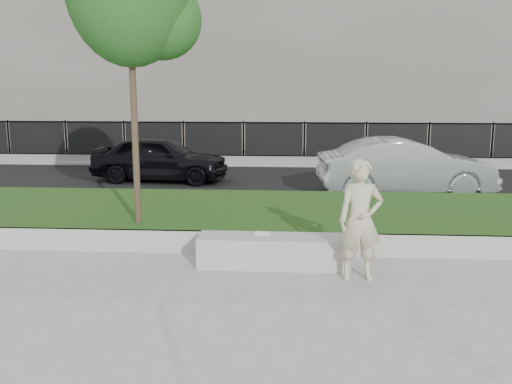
# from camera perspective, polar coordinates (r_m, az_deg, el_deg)

# --- Properties ---
(ground) EXTENTS (90.00, 90.00, 0.00)m
(ground) POSITION_cam_1_polar(r_m,az_deg,el_deg) (9.13, -4.28, -8.03)
(ground) COLOR gray
(ground) RESTS_ON ground
(grass_bank) EXTENTS (34.00, 4.00, 0.40)m
(grass_bank) POSITION_cam_1_polar(r_m,az_deg,el_deg) (11.94, -2.26, -2.50)
(grass_bank) COLOR black
(grass_bank) RESTS_ON ground
(grass_kerb) EXTENTS (34.00, 0.08, 0.40)m
(grass_kerb) POSITION_cam_1_polar(r_m,az_deg,el_deg) (10.06, -3.46, -5.05)
(grass_kerb) COLOR #A4A199
(grass_kerb) RESTS_ON ground
(street) EXTENTS (34.00, 7.00, 0.04)m
(street) POSITION_cam_1_polar(r_m,az_deg,el_deg) (17.35, -0.31, 1.07)
(street) COLOR black
(street) RESTS_ON ground
(far_pavement) EXTENTS (34.00, 3.00, 0.12)m
(far_pavement) POSITION_cam_1_polar(r_m,az_deg,el_deg) (21.78, 0.56, 3.16)
(far_pavement) COLOR gray
(far_pavement) RESTS_ON ground
(iron_fence) EXTENTS (32.00, 0.30, 1.50)m
(iron_fence) POSITION_cam_1_polar(r_m,az_deg,el_deg) (20.73, 0.40, 4.12)
(iron_fence) COLOR slate
(iron_fence) RESTS_ON far_pavement
(building_facade) EXTENTS (34.00, 10.00, 10.00)m
(building_facade) POSITION_cam_1_polar(r_m,az_deg,el_deg) (28.66, 1.43, 14.87)
(building_facade) COLOR #605B54
(building_facade) RESTS_ON ground
(stone_bench) EXTENTS (2.46, 0.61, 0.50)m
(stone_bench) POSITION_cam_1_polar(r_m,az_deg,el_deg) (9.35, 1.77, -5.93)
(stone_bench) COLOR #A4A199
(stone_bench) RESTS_ON ground
(man) EXTENTS (0.71, 0.50, 1.85)m
(man) POSITION_cam_1_polar(r_m,az_deg,el_deg) (8.71, 10.38, -2.78)
(man) COLOR #C1B994
(man) RESTS_ON ground
(book) EXTENTS (0.26, 0.20, 0.03)m
(book) POSITION_cam_1_polar(r_m,az_deg,el_deg) (9.41, 0.63, -4.15)
(book) COLOR silver
(book) RESTS_ON stone_bench
(car_dark) EXTENTS (4.22, 2.04, 1.39)m
(car_dark) POSITION_cam_1_polar(r_m,az_deg,el_deg) (17.43, -9.56, 3.34)
(car_dark) COLOR black
(car_dark) RESTS_ON street
(car_silver) EXTENTS (4.67, 2.03, 1.49)m
(car_silver) POSITION_cam_1_polar(r_m,az_deg,el_deg) (15.52, 14.70, 2.44)
(car_silver) COLOR #93969B
(car_silver) RESTS_ON street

